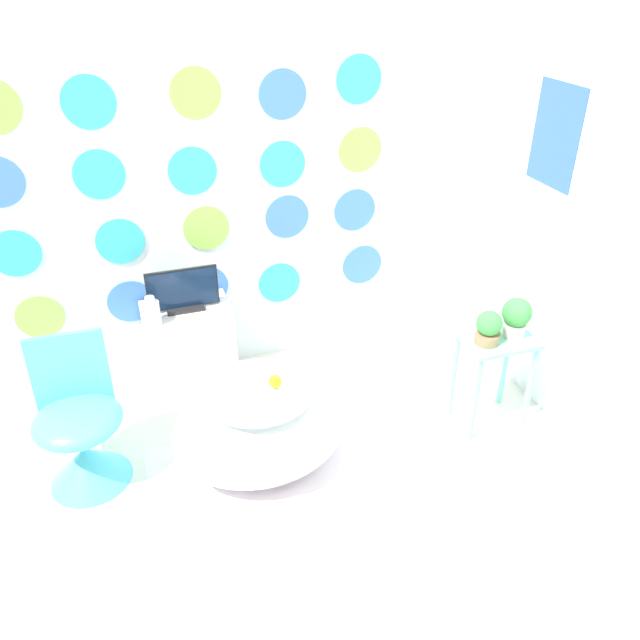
{
  "coord_description": "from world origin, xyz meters",
  "views": [
    {
      "loc": [
        -0.43,
        -1.7,
        2.37
      ],
      "look_at": [
        0.42,
        0.85,
        0.77
      ],
      "focal_mm": 35.0,
      "sensor_mm": 36.0,
      "label": 1
    }
  ],
  "objects_px": {
    "bathtub": "(260,428)",
    "tv": "(183,292)",
    "vase": "(152,312)",
    "potted_plant_left": "(489,328)",
    "chair": "(83,440)",
    "potted_plant_right": "(516,316)"
  },
  "relations": [
    {
      "from": "tv",
      "to": "potted_plant_right",
      "type": "height_order",
      "value": "tv"
    },
    {
      "from": "potted_plant_left",
      "to": "potted_plant_right",
      "type": "distance_m",
      "value": 0.18
    },
    {
      "from": "potted_plant_right",
      "to": "bathtub",
      "type": "bearing_deg",
      "value": 178.28
    },
    {
      "from": "vase",
      "to": "chair",
      "type": "bearing_deg",
      "value": -130.48
    },
    {
      "from": "tv",
      "to": "potted_plant_left",
      "type": "xyz_separation_m",
      "value": [
        1.47,
        -0.89,
        -0.01
      ]
    },
    {
      "from": "vase",
      "to": "potted_plant_left",
      "type": "distance_m",
      "value": 1.84
    },
    {
      "from": "vase",
      "to": "potted_plant_right",
      "type": "relative_size",
      "value": 0.77
    },
    {
      "from": "potted_plant_right",
      "to": "chair",
      "type": "bearing_deg",
      "value": 173.93
    },
    {
      "from": "bathtub",
      "to": "tv",
      "type": "xyz_separation_m",
      "value": [
        -0.23,
        0.83,
        0.41
      ]
    },
    {
      "from": "bathtub",
      "to": "vase",
      "type": "relative_size",
      "value": 5.19
    },
    {
      "from": "bathtub",
      "to": "vase",
      "type": "bearing_deg",
      "value": 120.85
    },
    {
      "from": "tv",
      "to": "chair",
      "type": "bearing_deg",
      "value": -135.12
    },
    {
      "from": "chair",
      "to": "potted_plant_left",
      "type": "relative_size",
      "value": 4.11
    },
    {
      "from": "chair",
      "to": "tv",
      "type": "xyz_separation_m",
      "value": [
        0.63,
        0.63,
        0.41
      ]
    },
    {
      "from": "potted_plant_left",
      "to": "potted_plant_right",
      "type": "relative_size",
      "value": 0.85
    },
    {
      "from": "vase",
      "to": "bathtub",
      "type": "bearing_deg",
      "value": -59.15
    },
    {
      "from": "tv",
      "to": "potted_plant_left",
      "type": "bearing_deg",
      "value": -31.19
    },
    {
      "from": "potted_plant_right",
      "to": "vase",
      "type": "bearing_deg",
      "value": 157.7
    },
    {
      "from": "bathtub",
      "to": "tv",
      "type": "relative_size",
      "value": 2.18
    },
    {
      "from": "chair",
      "to": "potted_plant_right",
      "type": "distance_m",
      "value": 2.33
    },
    {
      "from": "bathtub",
      "to": "chair",
      "type": "bearing_deg",
      "value": 166.96
    },
    {
      "from": "tv",
      "to": "vase",
      "type": "distance_m",
      "value": 0.23
    }
  ]
}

